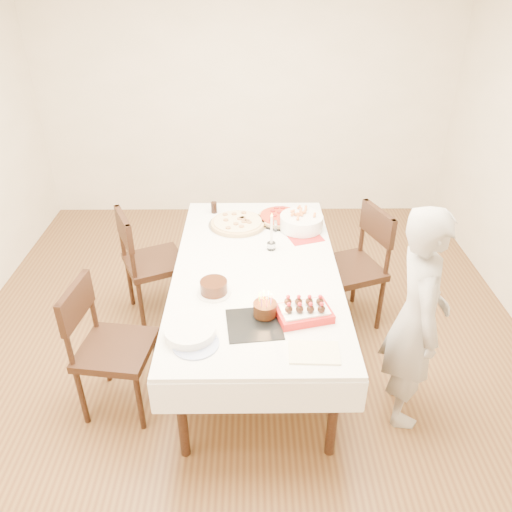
{
  "coord_description": "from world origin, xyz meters",
  "views": [
    {
      "loc": [
        0.05,
        -2.96,
        2.62
      ],
      "look_at": [
        0.08,
        -0.01,
        0.85
      ],
      "focal_mm": 35.0,
      "sensor_mm": 36.0,
      "label": 1
    }
  ],
  "objects_px": {
    "strawberry_box": "(304,312)",
    "cola_glass": "(214,207)",
    "birthday_cake": "(265,304)",
    "chair_right_savory": "(349,269)",
    "person": "(417,319)",
    "pizza_white": "(238,223)",
    "pasta_bowl": "(301,222)",
    "layer_cake": "(214,287)",
    "chair_left_dessert": "(116,349)",
    "dining_table": "(256,311)",
    "taper_candle": "(272,231)",
    "chair_left_savory": "(155,262)",
    "pizza_pepperoni": "(281,217)"
  },
  "relations": [
    {
      "from": "strawberry_box",
      "to": "cola_glass",
      "type": "bearing_deg",
      "value": 113.59
    },
    {
      "from": "birthday_cake",
      "to": "chair_right_savory",
      "type": "bearing_deg",
      "value": 52.99
    },
    {
      "from": "chair_right_savory",
      "to": "person",
      "type": "height_order",
      "value": "person"
    },
    {
      "from": "pizza_white",
      "to": "birthday_cake",
      "type": "bearing_deg",
      "value": -80.91
    },
    {
      "from": "pasta_bowl",
      "to": "birthday_cake",
      "type": "distance_m",
      "value": 1.16
    },
    {
      "from": "cola_glass",
      "to": "strawberry_box",
      "type": "relative_size",
      "value": 0.3
    },
    {
      "from": "chair_right_savory",
      "to": "person",
      "type": "relative_size",
      "value": 0.67
    },
    {
      "from": "strawberry_box",
      "to": "pizza_white",
      "type": "bearing_deg",
      "value": 109.44
    },
    {
      "from": "birthday_cake",
      "to": "pizza_white",
      "type": "bearing_deg",
      "value": 99.09
    },
    {
      "from": "chair_right_savory",
      "to": "layer_cake",
      "type": "distance_m",
      "value": 1.26
    },
    {
      "from": "chair_left_dessert",
      "to": "birthday_cake",
      "type": "distance_m",
      "value": 1.01
    },
    {
      "from": "chair_left_dessert",
      "to": "pizza_white",
      "type": "bearing_deg",
      "value": -114.96
    },
    {
      "from": "person",
      "to": "cola_glass",
      "type": "relative_size",
      "value": 15.54
    },
    {
      "from": "dining_table",
      "to": "strawberry_box",
      "type": "distance_m",
      "value": 0.75
    },
    {
      "from": "taper_candle",
      "to": "birthday_cake",
      "type": "relative_size",
      "value": 2.06
    },
    {
      "from": "dining_table",
      "to": "pasta_bowl",
      "type": "relative_size",
      "value": 6.28
    },
    {
      "from": "chair_right_savory",
      "to": "pasta_bowl",
      "type": "xyz_separation_m",
      "value": [
        -0.37,
        0.2,
        0.32
      ]
    },
    {
      "from": "chair_left_savory",
      "to": "taper_candle",
      "type": "distance_m",
      "value": 1.05
    },
    {
      "from": "person",
      "to": "layer_cake",
      "type": "bearing_deg",
      "value": 82.45
    },
    {
      "from": "chair_right_savory",
      "to": "chair_left_dessert",
      "type": "bearing_deg",
      "value": -171.17
    },
    {
      "from": "chair_left_dessert",
      "to": "pasta_bowl",
      "type": "relative_size",
      "value": 2.79
    },
    {
      "from": "layer_cake",
      "to": "birthday_cake",
      "type": "xyz_separation_m",
      "value": [
        0.32,
        -0.24,
        0.04
      ]
    },
    {
      "from": "cola_glass",
      "to": "layer_cake",
      "type": "distance_m",
      "value": 1.19
    },
    {
      "from": "taper_candle",
      "to": "pasta_bowl",
      "type": "bearing_deg",
      "value": 51.85
    },
    {
      "from": "chair_right_savory",
      "to": "pasta_bowl",
      "type": "bearing_deg",
      "value": 131.73
    },
    {
      "from": "person",
      "to": "birthday_cake",
      "type": "xyz_separation_m",
      "value": [
        -0.91,
        0.04,
        0.09
      ]
    },
    {
      "from": "layer_cake",
      "to": "birthday_cake",
      "type": "distance_m",
      "value": 0.4
    },
    {
      "from": "pizza_pepperoni",
      "to": "layer_cake",
      "type": "distance_m",
      "value": 1.15
    },
    {
      "from": "chair_left_dessert",
      "to": "strawberry_box",
      "type": "relative_size",
      "value": 2.96
    },
    {
      "from": "pizza_pepperoni",
      "to": "taper_candle",
      "type": "bearing_deg",
      "value": -101.37
    },
    {
      "from": "pizza_white",
      "to": "birthday_cake",
      "type": "relative_size",
      "value": 3.25
    },
    {
      "from": "taper_candle",
      "to": "birthday_cake",
      "type": "bearing_deg",
      "value": -94.8
    },
    {
      "from": "pizza_pepperoni",
      "to": "person",
      "type": "bearing_deg",
      "value": -60.52
    },
    {
      "from": "chair_right_savory",
      "to": "strawberry_box",
      "type": "xyz_separation_m",
      "value": [
        -0.46,
        -0.93,
        0.29
      ]
    },
    {
      "from": "pizza_pepperoni",
      "to": "cola_glass",
      "type": "relative_size",
      "value": 4.3
    },
    {
      "from": "dining_table",
      "to": "cola_glass",
      "type": "relative_size",
      "value": 22.31
    },
    {
      "from": "dining_table",
      "to": "person",
      "type": "xyz_separation_m",
      "value": [
        0.96,
        -0.58,
        0.37
      ]
    },
    {
      "from": "chair_right_savory",
      "to": "chair_left_dessert",
      "type": "xyz_separation_m",
      "value": [
        -1.64,
        -0.9,
        -0.02
      ]
    },
    {
      "from": "chair_left_savory",
      "to": "taper_candle",
      "type": "bearing_deg",
      "value": 139.81
    },
    {
      "from": "pizza_pepperoni",
      "to": "layer_cake",
      "type": "relative_size",
      "value": 1.84
    },
    {
      "from": "pizza_pepperoni",
      "to": "cola_glass",
      "type": "xyz_separation_m",
      "value": [
        -0.56,
        0.14,
        0.03
      ]
    },
    {
      "from": "birthday_cake",
      "to": "taper_candle",
      "type": "bearing_deg",
      "value": 85.2
    },
    {
      "from": "chair_right_savory",
      "to": "pizza_pepperoni",
      "type": "bearing_deg",
      "value": 125.03
    },
    {
      "from": "chair_left_savory",
      "to": "chair_left_dessert",
      "type": "xyz_separation_m",
      "value": [
        -0.08,
        -1.04,
        -0.01
      ]
    },
    {
      "from": "chair_right_savory",
      "to": "pizza_white",
      "type": "distance_m",
      "value": 0.96
    },
    {
      "from": "chair_right_savory",
      "to": "taper_candle",
      "type": "relative_size",
      "value": 3.29
    },
    {
      "from": "taper_candle",
      "to": "birthday_cake",
      "type": "height_order",
      "value": "taper_candle"
    },
    {
      "from": "dining_table",
      "to": "cola_glass",
      "type": "distance_m",
      "value": 1.04
    },
    {
      "from": "chair_right_savory",
      "to": "person",
      "type": "distance_m",
      "value": 1.01
    },
    {
      "from": "chair_left_savory",
      "to": "pasta_bowl",
      "type": "height_order",
      "value": "chair_left_savory"
    }
  ]
}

